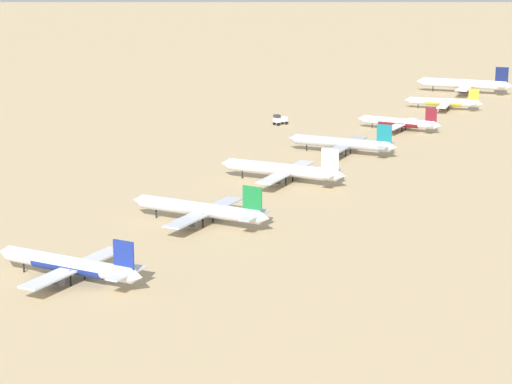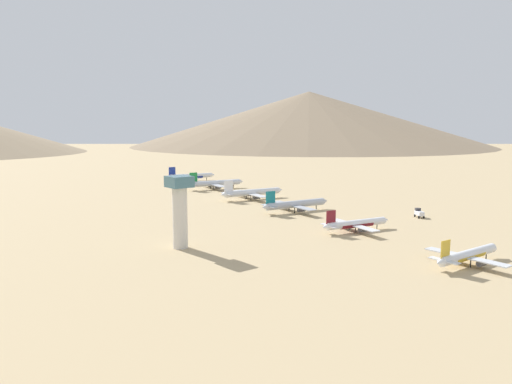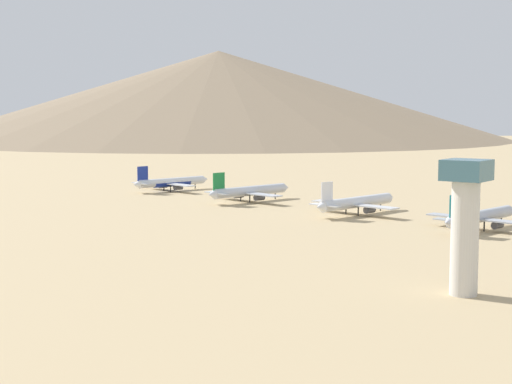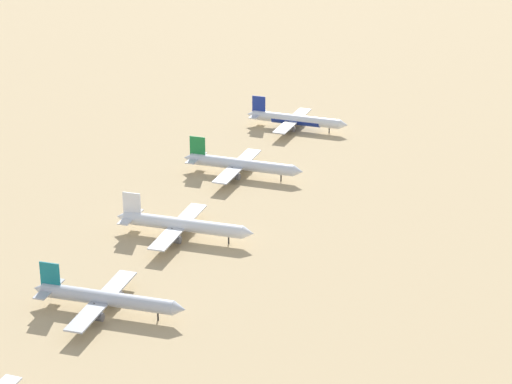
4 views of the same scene
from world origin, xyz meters
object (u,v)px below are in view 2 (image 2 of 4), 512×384
parked_jet_5 (215,183)px  service_truck (419,213)px  parked_jet_2 (356,224)px  parked_jet_6 (190,176)px  control_tower (180,207)px  parked_jet_3 (295,204)px  parked_jet_4 (252,193)px  parked_jet_1 (468,255)px

parked_jet_5 → service_truck: (16.73, -132.46, -1.63)m
parked_jet_2 → parked_jet_6: (37.83, 180.67, 0.52)m
service_truck → parked_jet_5: bearing=97.2°
service_truck → control_tower: (-106.89, 18.97, 11.31)m
parked_jet_2 → service_truck: size_ratio=5.42×
parked_jet_3 → parked_jet_2: bearing=-103.6°
parked_jet_3 → parked_jet_4: size_ratio=0.96×
parked_jet_6 → parked_jet_5: bearing=-103.5°
parked_jet_4 → parked_jet_5: (7.79, 46.83, 0.00)m
parked_jet_2 → parked_jet_6: bearing=78.2°
service_truck → control_tower: control_tower is taller
parked_jet_1 → parked_jet_3: size_ratio=0.84×
parked_jet_1 → parked_jet_6: size_ratio=0.85×
parked_jet_2 → parked_jet_5: parked_jet_5 is taller
parked_jet_3 → control_tower: 78.91m
parked_jet_5 → parked_jet_6: (11.31, 47.26, -0.22)m
control_tower → service_truck: bearing=-10.1°
parked_jet_3 → parked_jet_5: 90.36m
service_truck → parked_jet_6: bearing=91.7°
parked_jet_5 → control_tower: control_tower is taller
parked_jet_3 → parked_jet_6: (27.11, 136.23, -0.07)m
parked_jet_6 → service_truck: bearing=-88.3°
parked_jet_5 → parked_jet_6: parked_jet_5 is taller
parked_jet_4 → parked_jet_5: size_ratio=1.00×
parked_jet_4 → service_truck: 89.09m
parked_jet_3 → parked_jet_6: parked_jet_3 is taller
parked_jet_6 → service_truck: parked_jet_6 is taller
parked_jet_4 → service_truck: size_ratio=6.70×
parked_jet_2 → parked_jet_6: size_ratio=0.85×
parked_jet_2 → parked_jet_3: 45.72m
service_truck → control_tower: 109.14m
parked_jet_2 → service_truck: bearing=1.3°
parked_jet_2 → parked_jet_3: (10.73, 44.44, 0.59)m
parked_jet_2 → parked_jet_6: parked_jet_6 is taller
parked_jet_3 → parked_jet_4: 42.90m
parked_jet_5 → control_tower: size_ratio=1.61×
parked_jet_4 → control_tower: bearing=-141.0°
parked_jet_1 → parked_jet_5: 185.78m
parked_jet_4 → control_tower: (-82.37, -66.66, 9.69)m
parked_jet_2 → parked_jet_4: parked_jet_4 is taller
control_tower → parked_jet_4: bearing=39.0°
parked_jet_3 → parked_jet_1: bearing=-102.3°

